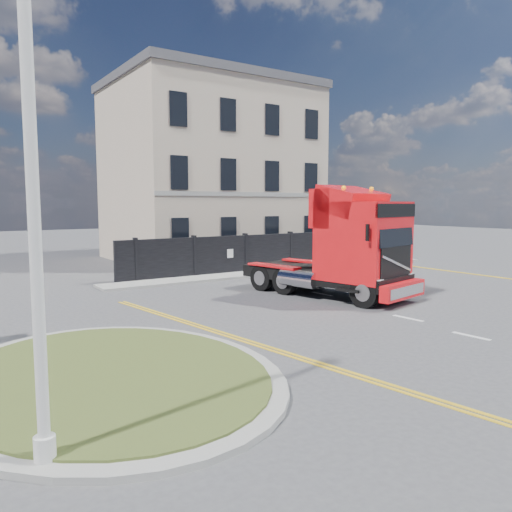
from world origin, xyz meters
TOP-DOWN VIEW (x-y plane):
  - ground at (0.00, 0.00)m, footprint 120.00×120.00m
  - traffic_island at (-7.00, -3.00)m, footprint 6.80×6.80m
  - hoarding_fence at (6.55, 9.00)m, footprint 18.80×0.25m
  - georgian_building at (6.00, 16.50)m, footprint 12.30×10.30m
  - tree at (14.38, 12.10)m, footprint 3.20×3.20m
  - pavement_far at (6.00, 8.10)m, footprint 20.00×1.60m
  - truck at (3.51, 0.85)m, footprint 4.00×7.41m
  - flatbed_pickup at (10.66, 6.39)m, footprint 2.33×5.05m
  - lamppost_island at (-8.88, -6.00)m, footprint 0.23×0.46m

SIDE VIEW (x-z plane):
  - ground at x=0.00m, z-range 0.00..0.00m
  - pavement_far at x=6.00m, z-range 0.00..0.12m
  - traffic_island at x=-7.00m, z-range 0.00..0.16m
  - hoarding_fence at x=6.55m, z-range 0.00..2.00m
  - flatbed_pickup at x=10.66m, z-range 0.08..2.12m
  - truck at x=3.51m, z-range -0.22..3.99m
  - tree at x=14.38m, z-range 0.65..5.45m
  - lamppost_island at x=-8.88m, z-range 0.15..7.69m
  - georgian_building at x=6.00m, z-range -0.63..12.17m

